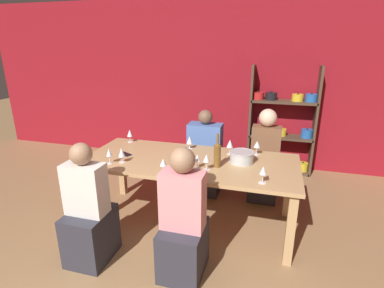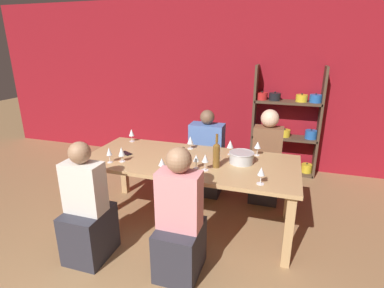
% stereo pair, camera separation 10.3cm
% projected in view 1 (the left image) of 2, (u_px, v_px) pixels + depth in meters
% --- Properties ---
extents(wall_back_red, '(8.80, 0.06, 2.70)m').
position_uv_depth(wall_back_red, '(217.00, 84.00, 5.00)').
color(wall_back_red, maroon).
rests_on(wall_back_red, ground_plane).
extents(shelf_unit, '(1.01, 0.30, 1.69)m').
position_uv_depth(shelf_unit, '(282.00, 127.00, 4.73)').
color(shelf_unit, '#4C3828').
rests_on(shelf_unit, ground_plane).
extents(dining_table, '(2.33, 1.02, 0.78)m').
position_uv_depth(dining_table, '(190.00, 167.00, 3.31)').
color(dining_table, tan).
rests_on(dining_table, ground_plane).
extents(mixing_bowl, '(0.27, 0.27, 0.12)m').
position_uv_depth(mixing_bowl, '(242.00, 157.00, 3.19)').
color(mixing_bowl, '#B7BABC').
rests_on(mixing_bowl, dining_table).
extents(wine_bottle_green, '(0.07, 0.07, 0.35)m').
position_uv_depth(wine_bottle_green, '(217.00, 154.00, 3.05)').
color(wine_bottle_green, brown).
rests_on(wine_bottle_green, dining_table).
extents(wine_bottle_dark, '(0.07, 0.07, 0.30)m').
position_uv_depth(wine_bottle_dark, '(185.00, 165.00, 2.82)').
color(wine_bottle_dark, '#19381E').
rests_on(wine_bottle_dark, dining_table).
extents(wine_glass_empty_a, '(0.07, 0.07, 0.17)m').
position_uv_depth(wine_glass_empty_a, '(206.00, 159.00, 2.97)').
color(wine_glass_empty_a, white).
rests_on(wine_glass_empty_a, dining_table).
extents(wine_glass_white_a, '(0.07, 0.07, 0.16)m').
position_uv_depth(wine_glass_white_a, '(190.00, 140.00, 3.59)').
color(wine_glass_white_a, white).
rests_on(wine_glass_white_a, dining_table).
extents(wine_glass_empty_b, '(0.07, 0.07, 0.17)m').
position_uv_depth(wine_glass_empty_b, '(130.00, 133.00, 3.84)').
color(wine_glass_empty_b, white).
rests_on(wine_glass_empty_b, dining_table).
extents(wine_glass_red_a, '(0.07, 0.07, 0.15)m').
position_uv_depth(wine_glass_red_a, '(163.00, 163.00, 2.92)').
color(wine_glass_red_a, white).
rests_on(wine_glass_red_a, dining_table).
extents(wine_glass_empty_c, '(0.06, 0.06, 0.17)m').
position_uv_depth(wine_glass_empty_c, '(109.00, 153.00, 3.14)').
color(wine_glass_empty_c, white).
rests_on(wine_glass_empty_c, dining_table).
extents(wine_glass_empty_d, '(0.07, 0.07, 0.17)m').
position_uv_depth(wine_glass_empty_d, '(230.00, 144.00, 3.41)').
color(wine_glass_empty_d, white).
rests_on(wine_glass_empty_d, dining_table).
extents(wine_glass_red_b, '(0.07, 0.07, 0.17)m').
position_uv_depth(wine_glass_red_b, '(122.00, 153.00, 3.17)').
color(wine_glass_red_b, white).
rests_on(wine_glass_red_b, dining_table).
extents(wine_glass_empty_e, '(0.07, 0.07, 0.17)m').
position_uv_depth(wine_glass_empty_e, '(257.00, 145.00, 3.40)').
color(wine_glass_empty_e, white).
rests_on(wine_glass_empty_e, dining_table).
extents(wine_glass_empty_f, '(0.06, 0.06, 0.15)m').
position_uv_depth(wine_glass_empty_f, '(197.00, 158.00, 3.02)').
color(wine_glass_empty_f, white).
rests_on(wine_glass_empty_f, dining_table).
extents(wine_glass_red_c, '(0.07, 0.07, 0.16)m').
position_uv_depth(wine_glass_red_c, '(263.00, 171.00, 2.70)').
color(wine_glass_red_c, white).
rests_on(wine_glass_red_c, dining_table).
extents(cell_phone, '(0.17, 0.13, 0.01)m').
position_uv_depth(cell_phone, '(125.00, 154.00, 3.44)').
color(cell_phone, black).
rests_on(cell_phone, dining_table).
extents(person_near_a, '(0.37, 0.46, 1.18)m').
position_uv_depth(person_near_a, '(89.00, 218.00, 2.80)').
color(person_near_a, '#2D2D38').
rests_on(person_near_a, ground_plane).
extents(person_far_a, '(0.46, 0.57, 1.15)m').
position_uv_depth(person_far_a, '(205.00, 162.00, 4.20)').
color(person_far_a, '#2D2D38').
rests_on(person_far_a, ground_plane).
extents(person_near_b, '(0.37, 0.46, 1.20)m').
position_uv_depth(person_near_b, '(183.00, 229.00, 2.62)').
color(person_near_b, '#2D2D38').
rests_on(person_near_b, ground_plane).
extents(person_far_b, '(0.36, 0.45, 1.22)m').
position_uv_depth(person_far_b, '(264.00, 165.00, 3.95)').
color(person_far_b, '#2D2D38').
rests_on(person_far_b, ground_plane).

